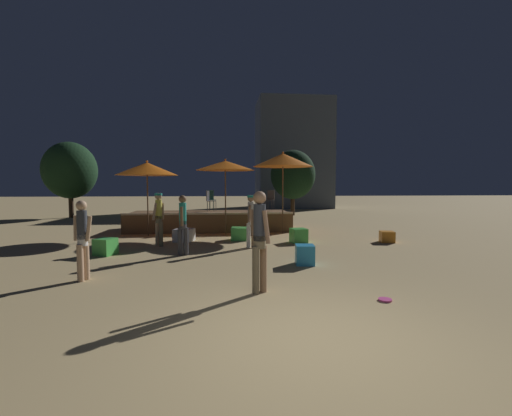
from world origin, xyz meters
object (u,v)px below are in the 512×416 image
(cube_seat_3, at_px, (387,237))
(cube_seat_4, at_px, (299,235))
(background_tree_1, at_px, (293,175))
(patio_umbrella_2, at_px, (283,160))
(person_0, at_px, (260,236))
(cube_seat_1, at_px, (105,247))
(person_4, at_px, (159,216))
(cube_seat_5, at_px, (184,235))
(person_1, at_px, (183,223))
(cube_seat_2, at_px, (240,234))
(frisbee_disc, at_px, (385,300))
(person_2, at_px, (251,218))
(bistro_chair_0, at_px, (210,199))
(cube_seat_0, at_px, (305,255))
(bistro_chair_2, at_px, (270,198))
(bistro_chair_1, at_px, (211,198))
(person_3, at_px, (82,238))
(patio_umbrella_1, at_px, (147,169))
(patio_umbrella_0, at_px, (225,166))
(background_tree_0, at_px, (70,170))

(cube_seat_3, height_order, cube_seat_4, cube_seat_4)
(background_tree_1, bearing_deg, patio_umbrella_2, -104.29)
(cube_seat_3, relative_size, person_0, 0.28)
(cube_seat_1, xyz_separation_m, person_4, (1.26, 1.32, 0.75))
(cube_seat_5, distance_m, person_1, 2.58)
(patio_umbrella_2, height_order, cube_seat_4, patio_umbrella_2)
(cube_seat_2, relative_size, frisbee_disc, 2.84)
(person_2, distance_m, bistro_chair_0, 4.50)
(cube_seat_0, height_order, bistro_chair_2, bistro_chair_2)
(person_2, height_order, bistro_chair_0, bistro_chair_0)
(patio_umbrella_2, distance_m, person_0, 8.26)
(cube_seat_2, bearing_deg, bistro_chair_1, 106.92)
(cube_seat_0, height_order, person_3, person_3)
(cube_seat_2, relative_size, person_4, 0.37)
(cube_seat_1, bearing_deg, bistro_chair_0, 60.95)
(person_2, xyz_separation_m, bistro_chair_0, (-1.47, 4.23, 0.46))
(patio_umbrella_1, xyz_separation_m, background_tree_1, (7.56, 8.59, 0.06))
(cube_seat_5, bearing_deg, person_1, -84.07)
(cube_seat_5, distance_m, background_tree_1, 12.02)
(cube_seat_3, bearing_deg, bistro_chair_2, 127.25)
(cube_seat_0, bearing_deg, person_4, 143.93)
(cube_seat_1, distance_m, background_tree_1, 14.90)
(cube_seat_0, height_order, cube_seat_3, cube_seat_0)
(bistro_chair_0, bearing_deg, person_1, -170.88)
(cube_seat_5, bearing_deg, person_3, -107.10)
(person_0, distance_m, frisbee_disc, 2.44)
(cube_seat_5, height_order, person_1, person_1)
(cube_seat_0, relative_size, person_2, 0.30)
(cube_seat_0, xyz_separation_m, bistro_chair_2, (0.18, 7.65, 1.16))
(cube_seat_3, distance_m, bistro_chair_1, 8.04)
(patio_umbrella_1, height_order, cube_seat_2, patio_umbrella_1)
(cube_seat_3, bearing_deg, patio_umbrella_1, 164.51)
(cube_seat_2, height_order, cube_seat_5, cube_seat_2)
(patio_umbrella_1, xyz_separation_m, person_2, (3.84, -3.02, -1.69))
(cube_seat_5, bearing_deg, cube_seat_0, -48.82)
(cube_seat_4, relative_size, bistro_chair_0, 0.66)
(cube_seat_3, bearing_deg, person_0, -134.05)
(person_1, relative_size, frisbee_disc, 7.45)
(cube_seat_1, xyz_separation_m, bistro_chair_1, (2.77, 6.21, 1.17))
(patio_umbrella_0, height_order, person_3, patio_umbrella_0)
(patio_umbrella_0, relative_size, person_1, 1.79)
(person_2, bearing_deg, person_3, -116.46)
(patio_umbrella_2, distance_m, cube_seat_1, 7.57)
(background_tree_0, bearing_deg, background_tree_1, 1.09)
(person_3, bearing_deg, cube_seat_4, -31.19)
(person_2, bearing_deg, person_0, -71.28)
(cube_seat_1, height_order, bistro_chair_0, bistro_chair_0)
(bistro_chair_1, relative_size, background_tree_0, 0.19)
(patio_umbrella_2, relative_size, cube_seat_5, 4.35)
(cube_seat_4, relative_size, person_2, 0.35)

